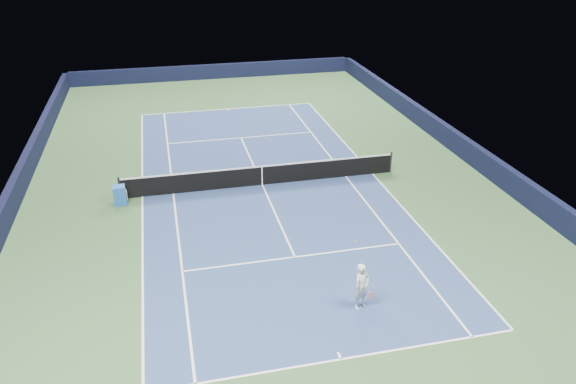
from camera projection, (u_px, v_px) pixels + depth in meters
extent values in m
plane|color=#31532D|center=(262.00, 185.00, 26.31)|extent=(40.00, 40.00, 0.00)
cube|color=black|center=(214.00, 71.00, 43.39)|extent=(22.00, 0.35, 1.10)
cube|color=black|center=(473.00, 154.00, 28.29)|extent=(0.35, 40.00, 1.10)
cube|color=black|center=(12.00, 198.00, 23.84)|extent=(0.35, 40.00, 1.10)
cube|color=navy|center=(262.00, 185.00, 26.31)|extent=(10.97, 23.77, 0.01)
cube|color=white|center=(228.00, 109.00, 36.69)|extent=(10.97, 0.08, 0.00)
cube|color=white|center=(341.00, 359.00, 15.92)|extent=(10.97, 0.08, 0.00)
cube|color=white|center=(372.00, 174.00, 27.43)|extent=(0.08, 23.77, 0.00)
cube|color=white|center=(142.00, 197.00, 25.18)|extent=(0.08, 23.77, 0.00)
cube|color=white|center=(346.00, 176.00, 27.15)|extent=(0.08, 23.77, 0.00)
cube|color=white|center=(173.00, 194.00, 25.46)|extent=(0.08, 23.77, 0.00)
cube|color=white|center=(241.00, 138.00, 31.90)|extent=(8.23, 0.08, 0.00)
cube|color=white|center=(295.00, 257.00, 20.71)|extent=(8.23, 0.08, 0.00)
cube|color=white|center=(262.00, 185.00, 26.31)|extent=(0.08, 12.80, 0.00)
cube|color=white|center=(228.00, 110.00, 36.56)|extent=(0.08, 0.30, 0.00)
cube|color=white|center=(339.00, 356.00, 16.05)|extent=(0.08, 0.30, 0.00)
cylinder|color=black|center=(120.00, 188.00, 24.76)|extent=(0.10, 0.10, 1.07)
cylinder|color=black|center=(391.00, 162.00, 27.39)|extent=(0.10, 0.10, 1.07)
cube|color=black|center=(262.00, 176.00, 26.11)|extent=(12.80, 0.03, 0.91)
cube|color=white|center=(262.00, 166.00, 25.89)|extent=(12.80, 0.04, 0.06)
cube|color=white|center=(262.00, 176.00, 26.11)|extent=(0.05, 0.04, 0.91)
cube|color=#1D59B1|center=(120.00, 195.00, 24.35)|extent=(0.57, 0.53, 0.86)
cube|color=silver|center=(127.00, 194.00, 24.40)|extent=(0.07, 0.38, 0.38)
imported|color=white|center=(362.00, 286.00, 17.72)|extent=(0.69, 0.59, 1.60)
cylinder|color=#CB8394|center=(371.00, 289.00, 17.79)|extent=(0.03, 0.03, 0.26)
cylinder|color=black|center=(371.00, 295.00, 17.89)|extent=(0.26, 0.02, 0.26)
cylinder|color=pink|center=(371.00, 295.00, 17.89)|extent=(0.28, 0.03, 0.28)
sphere|color=#A8C629|center=(356.00, 241.00, 18.14)|extent=(0.07, 0.07, 0.07)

